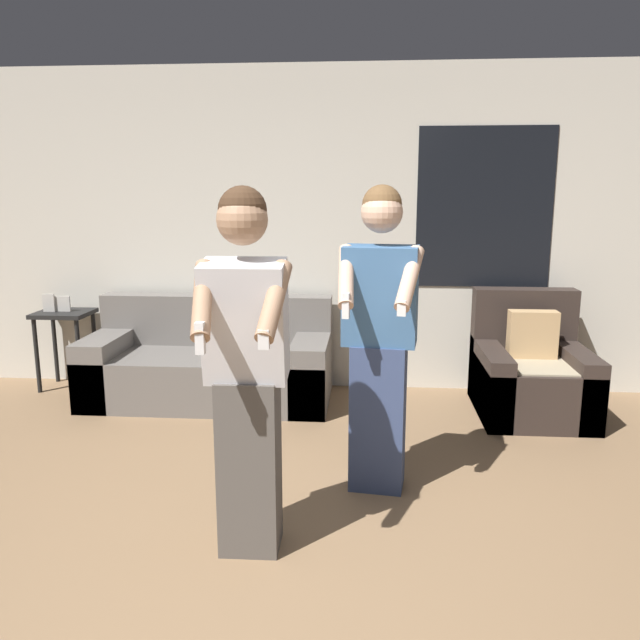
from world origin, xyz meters
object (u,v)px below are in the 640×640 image
Objects in this scene: side_table at (64,325)px; person_left at (247,370)px; couch at (211,365)px; person_right at (379,338)px; armchair at (530,374)px.

person_left reaches higher than side_table.
person_right is at bearing -47.53° from couch.
side_table reaches higher than couch.
person_right reaches higher than couch.
couch is 2.37m from person_left.
side_table is at bearing 147.95° from person_right.
couch is 2.12× the size of armchair.
person_left is at bearing -131.36° from armchair.
person_left is 0.99× the size of person_right.
person_left is (0.74, -2.17, 0.60)m from couch.
couch is 1.14× the size of person_right.
armchair is at bearing -2.83° from couch.
couch is at bearing 132.47° from person_right.
armchair is 3.88m from side_table.
armchair reaches higher than side_table.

